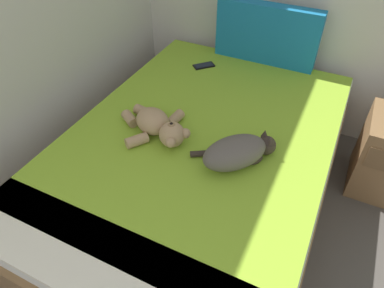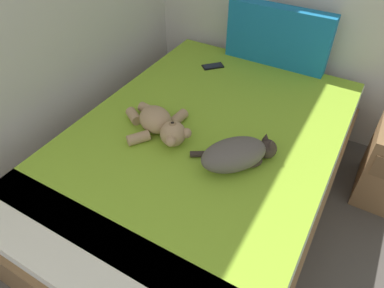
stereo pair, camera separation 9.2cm
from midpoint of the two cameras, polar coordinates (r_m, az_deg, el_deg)
bed at (r=2.11m, az=0.03°, el=-4.19°), size 1.44×2.07×0.56m
patterned_cushion at (r=2.58m, az=11.14°, el=17.33°), size 0.72×0.11×0.41m
cat at (r=1.72m, az=6.05°, el=-1.33°), size 0.41×0.39×0.15m
teddy_bear at (r=1.89m, az=-7.01°, el=3.00°), size 0.46×0.38×0.15m
cell_phone at (r=2.55m, az=0.91°, el=12.77°), size 0.15×0.16×0.01m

